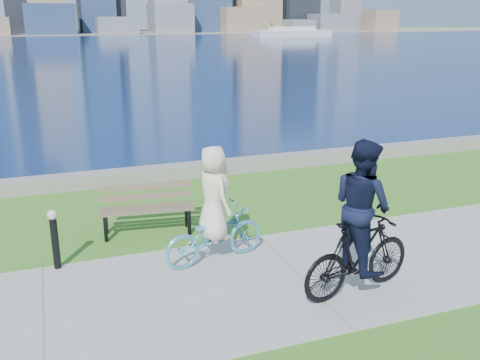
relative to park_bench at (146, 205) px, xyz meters
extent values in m
plane|color=#336B1C|center=(1.99, -2.74, -0.58)|extent=(320.00, 320.00, 0.00)
cube|color=gray|center=(1.99, -2.74, -0.57)|extent=(80.00, 3.50, 0.02)
cube|color=slate|center=(1.99, 3.46, -0.40)|extent=(90.00, 0.50, 0.35)
cube|color=#0C2251|center=(1.99, 69.26, -0.58)|extent=(320.00, 131.00, 0.01)
cube|color=gray|center=(1.99, 127.26, -0.52)|extent=(320.00, 30.00, 0.12)
cube|color=navy|center=(0.84, 119.10, 2.69)|extent=(10.63, 8.51, 6.55)
cube|color=slate|center=(14.92, 116.53, 1.33)|extent=(8.87, 6.07, 3.83)
cube|color=slate|center=(27.90, 120.09, 2.79)|extent=(9.28, 9.86, 6.75)
cube|color=#856C52|center=(46.11, 119.59, 2.44)|extent=(11.37, 8.68, 6.04)
cube|color=slate|center=(60.13, 118.30, 0.98)|extent=(6.49, 9.58, 3.11)
cube|color=slate|center=(70.21, 119.12, 1.68)|extent=(9.44, 7.63, 4.51)
cube|color=#856C52|center=(84.96, 118.49, 2.20)|extent=(7.17, 7.22, 5.56)
cube|color=silver|center=(44.95, 88.68, 0.08)|extent=(15.39, 4.40, 1.32)
cube|color=silver|center=(44.95, 88.68, 1.12)|extent=(8.79, 3.30, 0.77)
cube|color=black|center=(-0.83, -0.20, -0.32)|extent=(0.08, 0.08, 0.52)
cube|color=black|center=(0.76, -0.41, -0.32)|extent=(0.08, 0.08, 0.52)
cube|color=black|center=(-0.78, 0.21, -0.32)|extent=(0.08, 0.08, 0.52)
cube|color=black|center=(0.81, 0.00, -0.32)|extent=(0.08, 0.08, 0.52)
cube|color=brown|center=(-0.04, -0.30, -0.04)|extent=(1.83, 0.35, 0.05)
cube|color=brown|center=(-0.02, -0.12, -0.04)|extent=(1.83, 0.35, 0.05)
cube|color=brown|center=(0.01, 0.06, -0.04)|extent=(1.83, 0.35, 0.05)
cube|color=brown|center=(0.03, 0.20, 0.11)|extent=(1.83, 0.31, 0.13)
cube|color=brown|center=(0.03, 0.23, 0.30)|extent=(1.83, 0.31, 0.13)
cylinder|color=black|center=(-1.75, -1.10, -0.10)|extent=(0.12, 0.12, 0.95)
sphere|color=beige|center=(-1.75, -1.10, 0.41)|extent=(0.17, 0.17, 0.17)
imported|color=#58B1D5|center=(0.86, -1.75, -0.07)|extent=(1.03, 1.98, 0.99)
imported|color=white|center=(0.86, -1.75, 0.69)|extent=(0.68, 0.90, 1.64)
imported|color=black|center=(2.60, -3.57, 0.06)|extent=(0.95, 2.12, 1.23)
imported|color=black|center=(2.60, -3.57, 0.88)|extent=(0.91, 1.09, 2.01)
camera|label=1|loc=(-1.64, -9.97, 3.58)|focal=40.00mm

